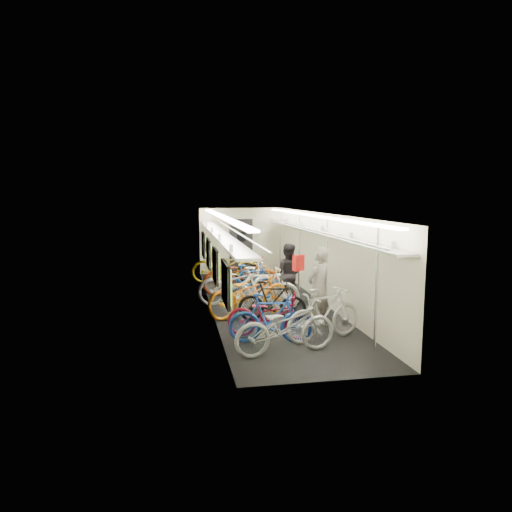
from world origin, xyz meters
name	(u,v)px	position (x,y,z in m)	size (l,w,h in m)	color
train_car_shell	(250,240)	(-0.36, 0.71, 1.66)	(10.00, 10.00, 10.00)	black
bicycle_0	(286,326)	(-0.43, -3.68, 0.51)	(0.68, 1.96, 1.03)	#A3A2A7
bicycle_1	(271,319)	(-0.57, -3.04, 0.49)	(0.47, 1.65, 0.99)	#1B41A4
bicycle_2	(270,316)	(-0.52, -2.75, 0.47)	(0.62, 1.77, 0.93)	maroon
bicycle_3	(272,301)	(-0.22, -1.53, 0.47)	(0.44, 1.56, 0.94)	black
bicycle_4	(250,293)	(-0.65, -1.04, 0.57)	(0.76, 2.18, 1.15)	orange
bicycle_5	(262,290)	(-0.31, -0.72, 0.57)	(0.54, 1.91, 1.15)	white
bicycle_6	(239,283)	(-0.74, 0.27, 0.57)	(0.76, 2.17, 1.14)	silver
bicycle_7	(251,282)	(-0.33, 0.74, 0.49)	(0.46, 1.63, 0.98)	#1B4FA6
bicycle_8	(240,275)	(-0.54, 1.34, 0.57)	(0.76, 2.19, 1.15)	#983010
bicycle_9	(245,276)	(-0.32, 1.84, 0.47)	(0.44, 1.55, 0.93)	black
bicycle_10	(225,265)	(-0.77, 3.27, 0.58)	(0.76, 2.19, 1.15)	gold
bicycle_11	(324,314)	(0.52, -3.04, 0.54)	(0.51, 1.79, 1.08)	#BBBBBD
passenger_near	(319,288)	(0.65, -2.24, 0.89)	(0.65, 0.43, 1.78)	gray
passenger_mid	(288,274)	(0.54, 0.07, 0.81)	(0.78, 0.61, 1.61)	black
backpack	(298,263)	(0.50, -1.13, 1.28)	(0.26, 0.14, 0.38)	red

